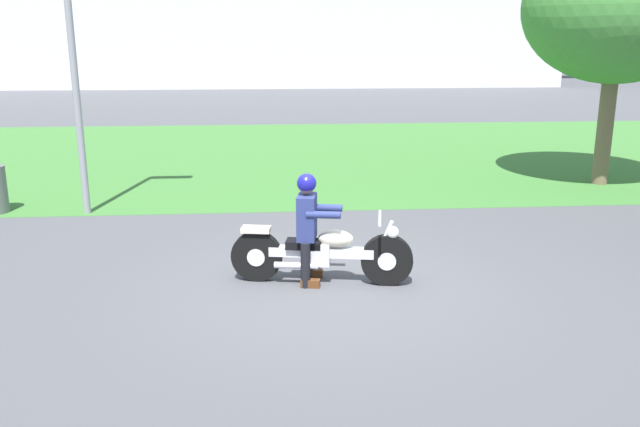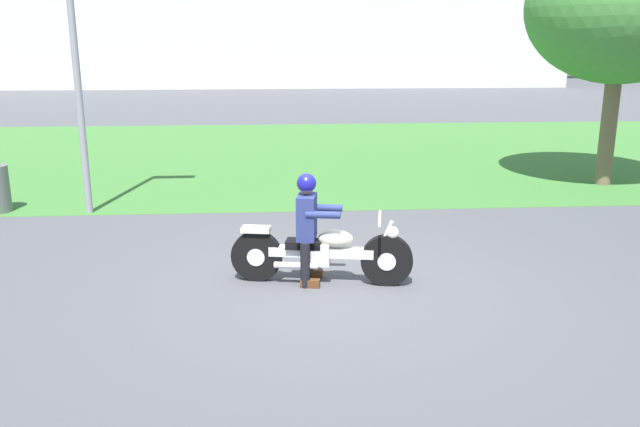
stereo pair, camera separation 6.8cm
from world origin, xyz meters
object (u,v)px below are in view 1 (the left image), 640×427
(rider_lead, at_px, (308,220))
(streetlight_pole, at_px, (76,6))
(tree_roadside, at_px, (618,8))
(motorcycle_lead, at_px, (322,253))

(rider_lead, bearing_deg, streetlight_pole, 143.94)
(tree_roadside, bearing_deg, motorcycle_lead, -139.93)
(motorcycle_lead, height_order, rider_lead, rider_lead)
(tree_roadside, relative_size, streetlight_pole, 0.91)
(motorcycle_lead, height_order, tree_roadside, tree_roadside)
(motorcycle_lead, xyz_separation_m, tree_roadside, (6.33, 5.32, 3.16))
(rider_lead, bearing_deg, tree_roadside, 49.05)
(rider_lead, height_order, tree_roadside, tree_roadside)
(motorcycle_lead, distance_m, streetlight_pole, 6.10)
(motorcycle_lead, distance_m, tree_roadside, 8.85)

